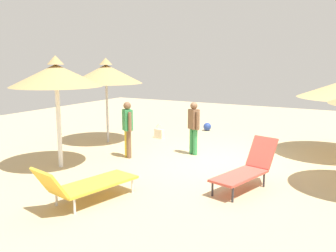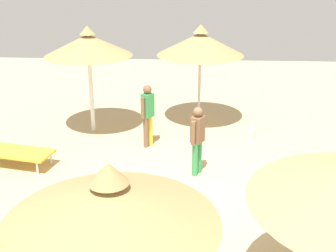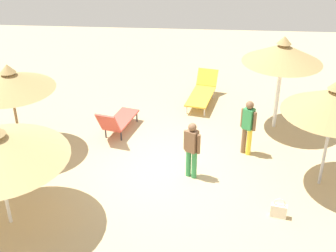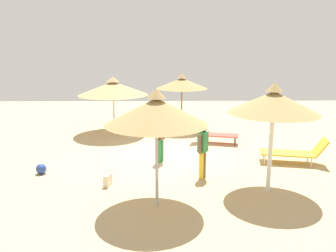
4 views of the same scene
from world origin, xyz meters
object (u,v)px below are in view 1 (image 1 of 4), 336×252
(parasol_umbrella_near_right, at_px, (56,76))
(handbag, at_px, (159,133))
(parasol_umbrella_front, at_px, (106,74))
(lounge_chair_center, at_px, (85,184))
(person_standing_near_left, at_px, (128,127))
(person_standing_back, at_px, (194,125))
(lounge_chair_far_right, at_px, (247,168))
(beach_ball, at_px, (207,127))

(parasol_umbrella_near_right, xyz_separation_m, handbag, (-4.16, 0.43, -2.12))
(parasol_umbrella_front, relative_size, handbag, 5.58)
(lounge_chair_center, height_order, person_standing_near_left, person_standing_near_left)
(parasol_umbrella_front, height_order, lounge_chair_center, parasol_umbrella_front)
(person_standing_back, bearing_deg, handbag, -125.46)
(person_standing_back, bearing_deg, lounge_chair_center, -3.19)
(lounge_chair_center, relative_size, person_standing_back, 1.39)
(person_standing_back, xyz_separation_m, handbag, (-1.39, -1.96, -0.67))
(lounge_chair_far_right, distance_m, person_standing_near_left, 3.72)
(parasol_umbrella_front, height_order, lounge_chair_far_right, parasol_umbrella_front)
(parasol_umbrella_front, distance_m, handbag, 2.71)
(parasol_umbrella_near_right, distance_m, person_standing_back, 3.93)
(lounge_chair_far_right, xyz_separation_m, handbag, (-3.36, -4.13, -0.26))
(lounge_chair_center, height_order, beach_ball, lounge_chair_center)
(parasol_umbrella_front, bearing_deg, handbag, 138.72)
(lounge_chair_center, bearing_deg, person_standing_back, 176.81)
(lounge_chair_far_right, bearing_deg, lounge_chair_center, -46.47)
(beach_ball, bearing_deg, handbag, -23.59)
(lounge_chair_far_right, relative_size, person_standing_near_left, 1.20)
(lounge_chair_far_right, relative_size, handbag, 3.82)
(parasol_umbrella_near_right, relative_size, beach_ball, 9.22)
(person_standing_back, relative_size, handbag, 3.08)
(lounge_chair_center, bearing_deg, parasol_umbrella_front, -146.22)
(parasol_umbrella_near_right, relative_size, lounge_chair_far_right, 1.49)
(parasol_umbrella_near_right, bearing_deg, beach_ball, 167.89)
(parasol_umbrella_front, distance_m, lounge_chair_center, 5.52)
(parasol_umbrella_near_right, xyz_separation_m, person_standing_near_left, (-1.58, 0.96, -1.43))
(handbag, relative_size, beach_ball, 1.62)
(parasol_umbrella_near_right, height_order, person_standing_near_left, parasol_umbrella_near_right)
(parasol_umbrella_near_right, xyz_separation_m, lounge_chair_far_right, (-0.80, 4.57, -1.86))
(parasol_umbrella_front, relative_size, beach_ball, 9.06)
(person_standing_back, bearing_deg, person_standing_near_left, -50.37)
(lounge_chair_far_right, distance_m, handbag, 5.33)
(parasol_umbrella_front, height_order, person_standing_near_left, parasol_umbrella_front)
(parasol_umbrella_near_right, height_order, beach_ball, parasol_umbrella_near_right)
(parasol_umbrella_front, distance_m, lounge_chair_far_right, 5.95)
(person_standing_near_left, bearing_deg, lounge_chair_far_right, 77.82)
(parasol_umbrella_near_right, distance_m, handbag, 4.69)
(parasol_umbrella_front, relative_size, lounge_chair_center, 1.31)
(lounge_chair_far_right, bearing_deg, person_standing_near_left, -102.18)
(parasol_umbrella_near_right, height_order, lounge_chair_center, parasol_umbrella_near_right)
(person_standing_back, relative_size, beach_ball, 4.99)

